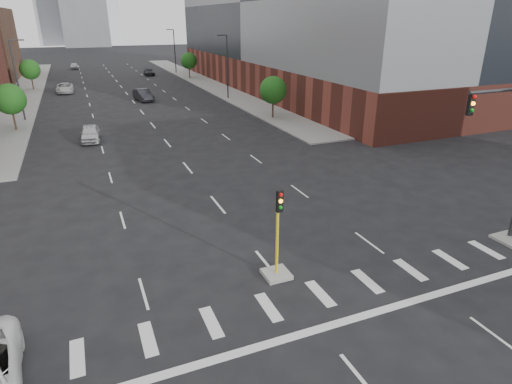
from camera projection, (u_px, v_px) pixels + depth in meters
sidewalk_left_far at (27, 91)px, 70.36m from camera, size 5.00×92.00×0.15m
sidewalk_right_far at (203, 82)px, 81.00m from camera, size 5.00×92.00×0.15m
building_right_main at (309, 20)px, 70.05m from camera, size 24.00×70.00×22.00m
median_traffic_signal at (277, 258)px, 19.72m from camera, size 1.20×1.20×4.40m
streetlight_right_a at (227, 64)px, 62.32m from camera, size 1.60×0.22×9.07m
streetlight_right_b at (174, 49)px, 92.26m from camera, size 1.60×0.22×9.07m
streetlight_left at (17, 77)px, 48.53m from camera, size 1.60×0.22×9.07m
tree_left_near at (10, 99)px, 44.66m from camera, size 3.20×3.20×4.85m
tree_left_far at (30, 70)px, 70.32m from camera, size 3.20×3.20×4.85m
tree_right_near at (273, 90)px, 50.31m from camera, size 3.20×3.20×4.85m
tree_right_far at (189, 61)px, 84.53m from camera, size 3.20×3.20×4.85m
car_near_left at (90, 133)px, 41.98m from camera, size 2.14×4.63×1.54m
car_mid_right at (143, 95)px, 62.43m from camera, size 2.51×5.29×1.67m
car_far_left at (65, 88)px, 69.10m from camera, size 2.67×5.55×1.52m
car_deep_right at (149, 72)px, 90.42m from camera, size 2.40×5.11×1.44m
car_distant at (74, 66)px, 101.14m from camera, size 1.77×4.37×1.49m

